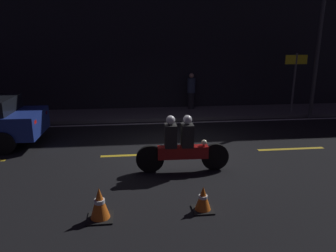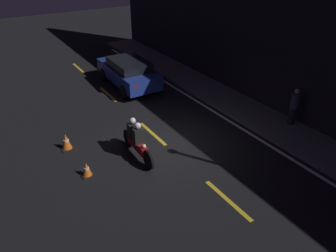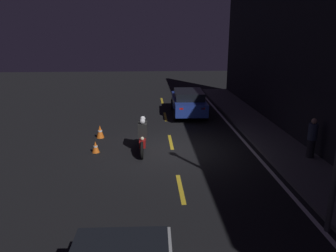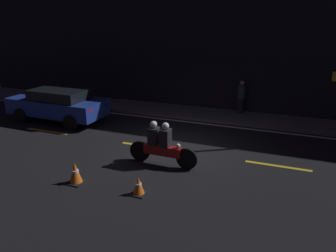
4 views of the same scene
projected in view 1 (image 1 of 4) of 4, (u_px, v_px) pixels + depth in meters
ground_plane at (173, 154)px, 9.21m from camera, size 56.00×56.00×0.00m
raised_curb at (159, 114)px, 13.54m from camera, size 28.00×2.02×0.12m
building_front at (156, 18)px, 13.61m from camera, size 28.00×0.30×7.74m
lane_dash_c at (137, 155)px, 9.10m from camera, size 2.00×0.14×0.01m
lane_dash_d at (291, 149)px, 9.58m from camera, size 2.00×0.14×0.01m
lane_solid_kerb at (162, 123)px, 12.35m from camera, size 25.20×0.14×0.01m
motorcycle at (180, 145)px, 7.88m from camera, size 2.27×0.38×1.41m
traffic_cone_near at (100, 204)px, 5.89m from camera, size 0.46×0.46×0.62m
traffic_cone_mid at (203, 199)px, 6.18m from camera, size 0.40×0.40×0.50m
pedestrian at (191, 91)px, 14.04m from camera, size 0.34×0.34×1.53m
shop_sign at (295, 71)px, 13.12m from camera, size 0.90×0.08×2.40m
street_lamp at (320, 34)px, 12.21m from camera, size 0.28×0.28×5.76m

